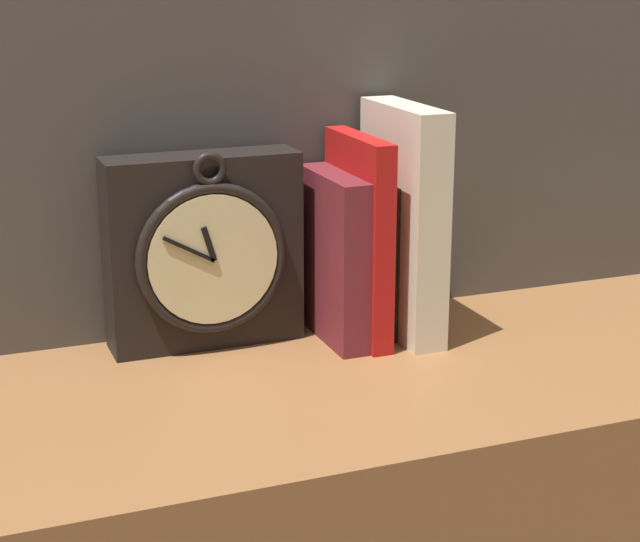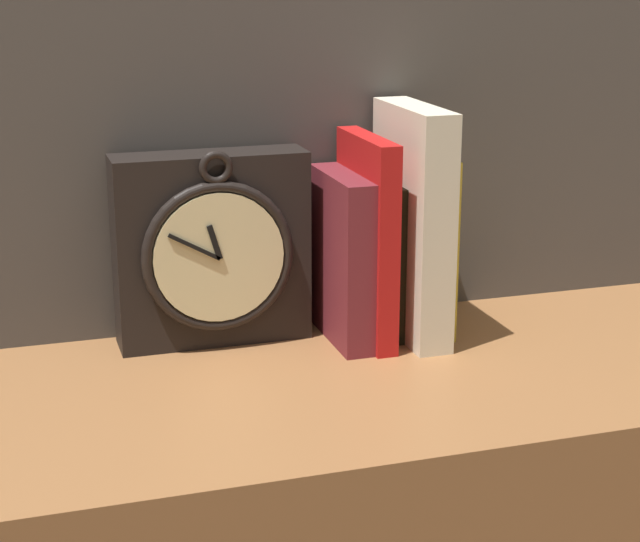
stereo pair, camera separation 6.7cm
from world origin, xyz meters
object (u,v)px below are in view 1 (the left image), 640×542
object	(u,v)px
book_slot1_red	(359,238)
book_slot2_black	(371,256)
book_slot3_cream	(403,221)
clock	(205,251)
book_slot0_maroon	(334,257)
book_slot4_yellow	(421,240)

from	to	relation	value
book_slot1_red	book_slot2_black	distance (m)	0.04
book_slot1_red	book_slot3_cream	distance (m)	0.05
book_slot2_black	book_slot3_cream	bearing A→B (deg)	-36.17
book_slot1_red	book_slot2_black	bearing A→B (deg)	33.97
clock	book_slot1_red	world-z (taller)	book_slot1_red
book_slot0_maroon	book_slot4_yellow	xyz separation A→B (m)	(0.11, 0.01, 0.01)
book_slot1_red	book_slot2_black	size ratio (longest dim) A/B	1.30
book_slot2_black	book_slot3_cream	size ratio (longest dim) A/B	0.67
clock	book_slot0_maroon	bearing A→B (deg)	-13.68
clock	book_slot1_red	bearing A→B (deg)	-12.40
book_slot1_red	clock	bearing A→B (deg)	167.60
book_slot4_yellow	book_slot1_red	bearing A→B (deg)	-172.40
book_slot1_red	book_slot2_black	world-z (taller)	book_slot1_red
book_slot0_maroon	clock	bearing A→B (deg)	166.32
book_slot0_maroon	book_slot4_yellow	bearing A→B (deg)	4.14
book_slot2_black	book_slot4_yellow	distance (m)	0.06
book_slot2_black	book_slot3_cream	world-z (taller)	book_slot3_cream
book_slot4_yellow	book_slot0_maroon	bearing A→B (deg)	-175.86
book_slot2_black	book_slot4_yellow	world-z (taller)	book_slot4_yellow
clock	book_slot1_red	xyz separation A→B (m)	(0.16, -0.04, 0.01)
book_slot0_maroon	book_slot4_yellow	size ratio (longest dim) A/B	0.93
book_slot0_maroon	book_slot1_red	distance (m)	0.03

